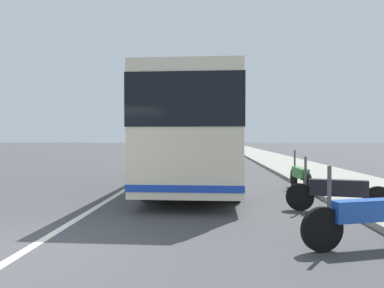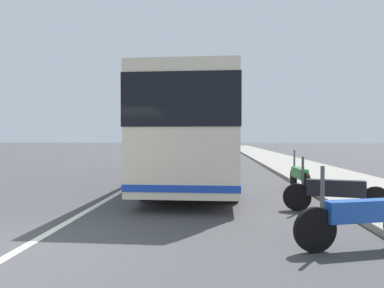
{
  "view_description": "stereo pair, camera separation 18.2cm",
  "coord_description": "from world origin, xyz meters",
  "px_view_note": "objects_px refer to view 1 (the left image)",
  "views": [
    {
      "loc": [
        -4.82,
        -2.8,
        1.71
      ],
      "look_at": [
        8.77,
        -2.06,
        1.46
      ],
      "focal_mm": 32.33,
      "sensor_mm": 36.0,
      "label": 1
    },
    {
      "loc": [
        -4.81,
        -2.98,
        1.71
      ],
      "look_at": [
        8.77,
        -2.06,
        1.46
      ],
      "focal_mm": 32.33,
      "sensor_mm": 36.0,
      "label": 2
    }
  ],
  "objects_px": {
    "motorcycle_nearest_curb": "(338,192)",
    "motorcycle_far_end": "(366,217)",
    "motorcycle_angled": "(300,176)",
    "car_far_distant": "(209,144)",
    "car_behind_bus": "(212,146)",
    "coach_bus": "(198,129)",
    "car_oncoming": "(209,148)"
  },
  "relations": [
    {
      "from": "car_behind_bus",
      "to": "car_far_distant",
      "type": "relative_size",
      "value": 1.12
    },
    {
      "from": "motorcycle_angled",
      "to": "coach_bus",
      "type": "bearing_deg",
      "value": 62.05
    },
    {
      "from": "motorcycle_far_end",
      "to": "motorcycle_nearest_curb",
      "type": "xyz_separation_m",
      "value": [
        2.55,
        -0.48,
        -0.0
      ]
    },
    {
      "from": "motorcycle_far_end",
      "to": "car_far_distant",
      "type": "relative_size",
      "value": 0.52
    },
    {
      "from": "motorcycle_angled",
      "to": "motorcycle_far_end",
      "type": "bearing_deg",
      "value": 174.98
    },
    {
      "from": "motorcycle_far_end",
      "to": "car_far_distant",
      "type": "xyz_separation_m",
      "value": [
        43.53,
        2.64,
        0.27
      ]
    },
    {
      "from": "coach_bus",
      "to": "motorcycle_angled",
      "type": "relative_size",
      "value": 4.68
    },
    {
      "from": "motorcycle_far_end",
      "to": "car_oncoming",
      "type": "height_order",
      "value": "car_oncoming"
    },
    {
      "from": "motorcycle_far_end",
      "to": "car_far_distant",
      "type": "bearing_deg",
      "value": -102.44
    },
    {
      "from": "car_far_distant",
      "to": "car_oncoming",
      "type": "bearing_deg",
      "value": 178.92
    },
    {
      "from": "motorcycle_far_end",
      "to": "motorcycle_nearest_curb",
      "type": "height_order",
      "value": "motorcycle_far_end"
    },
    {
      "from": "car_far_distant",
      "to": "coach_bus",
      "type": "bearing_deg",
      "value": 178.28
    },
    {
      "from": "motorcycle_far_end",
      "to": "motorcycle_angled",
      "type": "distance_m",
      "value": 5.7
    },
    {
      "from": "motorcycle_angled",
      "to": "car_far_distant",
      "type": "xyz_separation_m",
      "value": [
        37.85,
        3.08,
        0.26
      ]
    },
    {
      "from": "coach_bus",
      "to": "motorcycle_far_end",
      "type": "relative_size",
      "value": 5.04
    },
    {
      "from": "motorcycle_angled",
      "to": "car_oncoming",
      "type": "relative_size",
      "value": 0.5
    },
    {
      "from": "motorcycle_far_end",
      "to": "car_far_distant",
      "type": "height_order",
      "value": "car_far_distant"
    },
    {
      "from": "coach_bus",
      "to": "motorcycle_nearest_curb",
      "type": "height_order",
      "value": "coach_bus"
    },
    {
      "from": "car_far_distant",
      "to": "motorcycle_far_end",
      "type": "bearing_deg",
      "value": -177.9
    },
    {
      "from": "car_oncoming",
      "to": "coach_bus",
      "type": "bearing_deg",
      "value": 176.52
    },
    {
      "from": "motorcycle_nearest_curb",
      "to": "motorcycle_far_end",
      "type": "bearing_deg",
      "value": 93.5
    },
    {
      "from": "motorcycle_far_end",
      "to": "car_behind_bus",
      "type": "height_order",
      "value": "car_behind_bus"
    },
    {
      "from": "motorcycle_far_end",
      "to": "motorcycle_angled",
      "type": "bearing_deg",
      "value": -110.37
    },
    {
      "from": "motorcycle_angled",
      "to": "motorcycle_nearest_curb",
      "type": "bearing_deg",
      "value": -179.88
    },
    {
      "from": "motorcycle_angled",
      "to": "car_oncoming",
      "type": "distance_m",
      "value": 23.44
    },
    {
      "from": "motorcycle_nearest_curb",
      "to": "motorcycle_angled",
      "type": "height_order",
      "value": "motorcycle_angled"
    },
    {
      "from": "coach_bus",
      "to": "car_behind_bus",
      "type": "distance_m",
      "value": 27.85
    },
    {
      "from": "motorcycle_angled",
      "to": "car_behind_bus",
      "type": "relative_size",
      "value": 0.5
    },
    {
      "from": "car_oncoming",
      "to": "motorcycle_nearest_curb",
      "type": "bearing_deg",
      "value": -176.1
    },
    {
      "from": "coach_bus",
      "to": "car_far_distant",
      "type": "distance_m",
      "value": 36.16
    },
    {
      "from": "car_behind_bus",
      "to": "car_far_distant",
      "type": "xyz_separation_m",
      "value": [
        8.32,
        0.37,
        0.02
      ]
    },
    {
      "from": "car_behind_bus",
      "to": "car_far_distant",
      "type": "bearing_deg",
      "value": 6.29
    }
  ]
}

